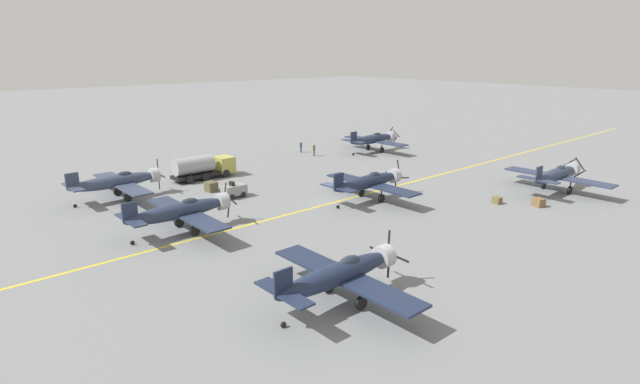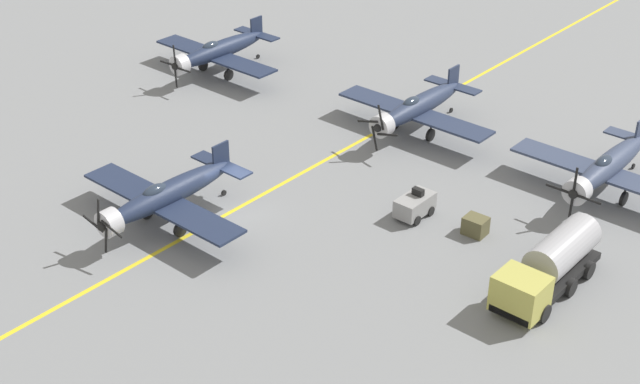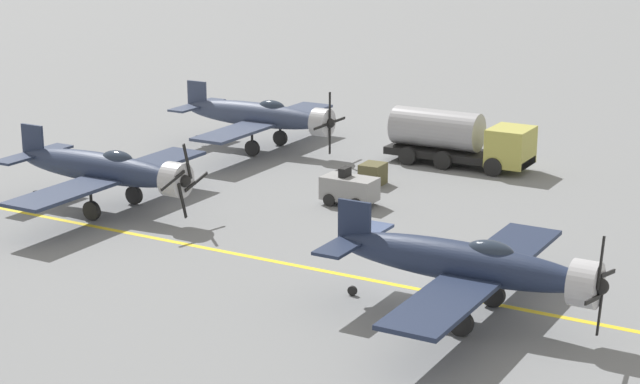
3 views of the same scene
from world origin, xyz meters
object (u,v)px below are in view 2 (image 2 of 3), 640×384
Objects in this scene: airplane_near_right at (218,51)px; airplane_near_left at (607,167)px; airplane_mid_center at (166,195)px; supply_crate_by_tanker at (475,226)px; tow_tractor at (415,205)px; airplane_near_center at (417,107)px; fuel_tanker at (549,267)px.

airplane_near_right is 32.59m from airplane_near_left.
supply_crate_by_tanker is at bearing -154.83° from airplane_mid_center.
supply_crate_by_tanker is (-3.82, -0.70, -0.24)m from tow_tractor.
airplane_near_left reaches higher than airplane_near_center.
tow_tractor is (7.46, 9.80, -1.22)m from airplane_near_left.
airplane_near_right is 4.62× the size of tow_tractor.
airplane_near_right reaches higher than airplane_near_left.
airplane_near_left is (-32.53, -2.09, 0.00)m from airplane_near_right.
airplane_mid_center is 18.13m from supply_crate_by_tanker.
fuel_tanker is at bearing 170.64° from tow_tractor.
airplane_near_left reaches higher than supply_crate_by_tanker.
fuel_tanker is 3.08× the size of tow_tractor.
airplane_near_right is 26.25m from tow_tractor.
fuel_tanker is at bearing 149.87° from airplane_near_right.
tow_tractor is at bearing -147.89° from airplane_mid_center.
airplane_near_center is 9.08× the size of supply_crate_by_tanker.
tow_tractor is (-6.54, 9.32, -1.22)m from airplane_near_center.
airplane_near_left is at bearing -111.82° from supply_crate_by_tanker.
airplane_mid_center is 1.00× the size of airplane_near_left.
airplane_near_center is 19.53m from fuel_tanker.
supply_crate_by_tanker is (-14.32, -11.03, -1.46)m from airplane_mid_center.
airplane_near_center is 1.50× the size of fuel_tanker.
airplane_near_center is 1.00× the size of airplane_near_right.
airplane_mid_center is 23.18m from airplane_near_right.
fuel_tanker reaches higher than supply_crate_by_tanker.
airplane_mid_center is 21.96m from fuel_tanker.
airplane_mid_center reaches higher than airplane_near_center.
airplane_mid_center is at bearing 113.79° from airplane_near_right.
airplane_near_right is 29.76m from supply_crate_by_tanker.
airplane_near_right is 9.08× the size of supply_crate_by_tanker.
airplane_mid_center is 1.50× the size of fuel_tanker.
airplane_near_right reaches higher than supply_crate_by_tanker.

